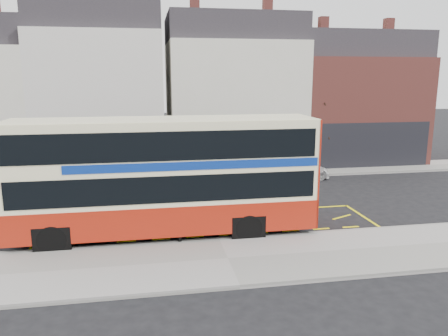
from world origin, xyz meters
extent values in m
plane|color=black|center=(0.00, 0.00, 0.00)|extent=(120.00, 120.00, 0.00)
cube|color=#9A9792|center=(0.00, -2.30, 0.07)|extent=(40.00, 4.00, 0.15)
cube|color=gray|center=(0.00, -0.38, 0.07)|extent=(40.00, 0.15, 0.15)
cube|color=#9A9792|center=(0.00, 11.00, 0.07)|extent=(50.00, 3.00, 0.15)
cube|color=silver|center=(-5.50, 15.00, 4.50)|extent=(8.00, 8.00, 9.00)
cube|color=#28262B|center=(-5.50, 15.00, 9.90)|extent=(8.00, 7.20, 1.80)
cube|color=black|center=(-5.50, 11.02, 1.60)|extent=(7.36, 0.06, 3.20)
cube|color=black|center=(-5.50, 11.04, 1.40)|extent=(5.60, 0.04, 2.00)
cube|color=silver|center=(3.50, 15.00, 4.25)|extent=(9.00, 8.00, 8.50)
cube|color=#28262B|center=(3.50, 15.00, 9.40)|extent=(9.00, 7.20, 1.80)
cube|color=#99463D|center=(0.80, 14.00, 10.70)|extent=(0.60, 0.60, 1.20)
cube|color=#99463D|center=(5.75, 14.00, 10.70)|extent=(0.60, 0.60, 1.20)
cube|color=#136C34|center=(3.50, 11.02, 1.60)|extent=(8.28, 0.06, 3.20)
cube|color=black|center=(3.50, 11.04, 1.40)|extent=(6.30, 0.04, 2.00)
cube|color=#99463D|center=(12.50, 15.00, 3.75)|extent=(9.00, 8.00, 7.50)
cube|color=#28262B|center=(12.50, 15.00, 8.40)|extent=(9.00, 7.20, 1.80)
cube|color=#99463D|center=(9.80, 14.00, 9.70)|extent=(0.60, 0.60, 1.20)
cube|color=#99463D|center=(14.75, 14.00, 9.70)|extent=(0.60, 0.60, 1.20)
cube|color=black|center=(12.50, 11.02, 1.60)|extent=(8.28, 0.06, 3.20)
cube|color=black|center=(12.50, 11.04, 1.40)|extent=(6.30, 0.04, 2.00)
cube|color=#FDF5C0|center=(-1.93, 0.74, 2.52)|extent=(11.70, 2.69, 4.30)
cube|color=#A41D0D|center=(-1.93, 0.74, 0.96)|extent=(11.74, 2.73, 1.17)
cube|color=#A41D0D|center=(3.89, 0.72, 2.52)|extent=(0.07, 2.70, 4.30)
cube|color=black|center=(-1.93, 0.74, 2.23)|extent=(11.23, 2.75, 1.01)
cube|color=black|center=(-1.93, 0.74, 3.83)|extent=(11.23, 2.75, 1.06)
cube|color=navy|center=(-0.87, 0.74, 3.08)|extent=(9.36, 2.73, 0.32)
cube|color=black|center=(-7.76, 0.76, 1.97)|extent=(0.07, 2.44, 1.70)
cube|color=black|center=(-7.76, 0.76, 3.83)|extent=(0.07, 2.44, 1.06)
cube|color=black|center=(-7.75, 0.76, 2.98)|extent=(0.06, 1.86, 0.37)
cube|color=#FDF5C0|center=(-1.93, 0.74, 4.62)|extent=(11.70, 2.59, 0.13)
cylinder|color=black|center=(-6.08, -0.45, 0.53)|extent=(1.06, 0.30, 1.06)
cylinder|color=black|center=(-6.07, 1.96, 0.53)|extent=(1.06, 0.30, 1.06)
cylinder|color=black|center=(1.15, -0.48, 0.53)|extent=(1.06, 0.30, 1.06)
cylinder|color=black|center=(1.15, 1.94, 0.53)|extent=(1.06, 0.30, 1.06)
cube|color=black|center=(-1.50, -0.47, 1.72)|extent=(0.12, 0.12, 3.13)
cube|color=white|center=(-1.19, -0.50, 2.97)|extent=(0.57, 0.10, 0.46)
cube|color=white|center=(-1.49, -0.41, 2.13)|extent=(0.37, 0.07, 0.52)
imported|color=silver|center=(-10.17, 9.02, 0.75)|extent=(4.61, 2.32, 1.51)
imported|color=#3B3F42|center=(-3.00, 8.57, 0.76)|extent=(4.88, 3.01, 1.52)
imported|color=white|center=(6.40, 8.99, 0.61)|extent=(4.36, 2.18, 1.22)
cylinder|color=black|center=(9.13, 11.95, 1.08)|extent=(0.24, 0.24, 2.15)
camera|label=1|loc=(-2.59, -16.09, 6.30)|focal=35.00mm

